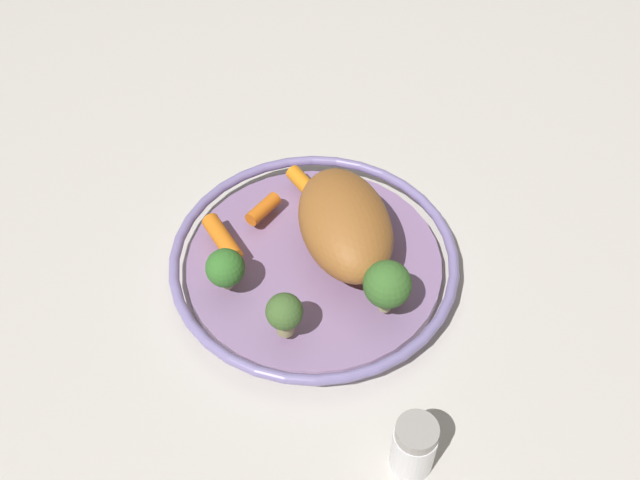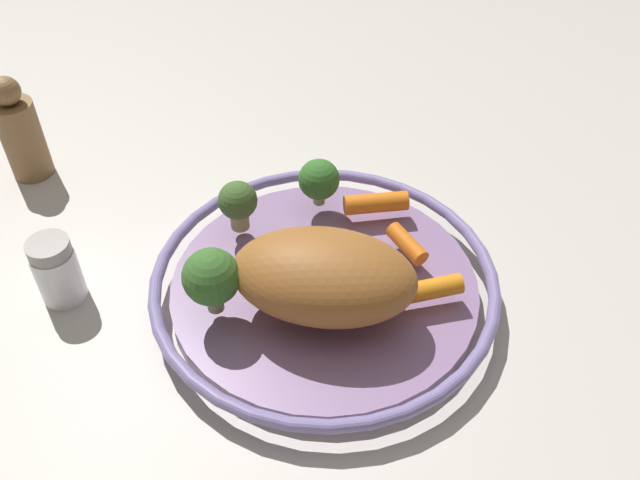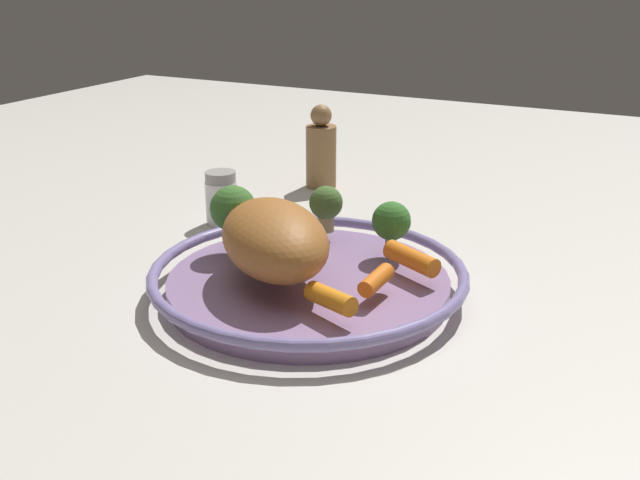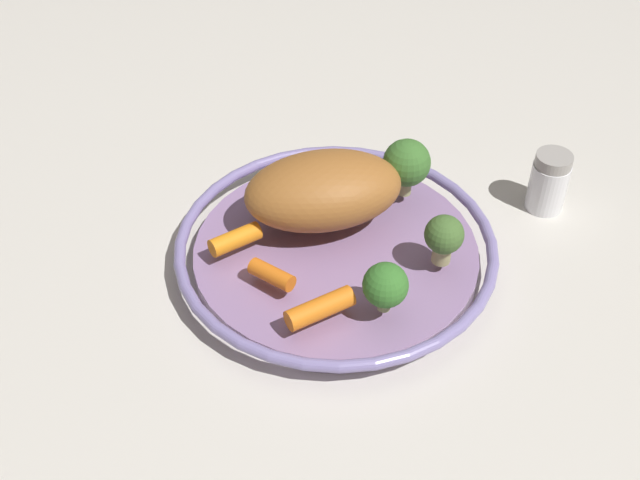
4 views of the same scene
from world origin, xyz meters
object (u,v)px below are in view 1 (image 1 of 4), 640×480
at_px(serving_bowl, 314,262).
at_px(broccoli_floret_small, 284,313).
at_px(salt_shaker, 414,446).
at_px(broccoli_floret_edge, 225,268).
at_px(roast_chicken_piece, 345,224).
at_px(baby_carrot_left, 263,209).
at_px(broccoli_floret_mid, 387,285).
at_px(baby_carrot_right, 222,238).
at_px(baby_carrot_back, 305,184).

relative_size(serving_bowl, broccoli_floret_small, 6.13).
bearing_deg(salt_shaker, broccoli_floret_edge, 167.55).
relative_size(serving_bowl, roast_chicken_piece, 2.03).
distance_m(baby_carrot_left, broccoli_floret_mid, 0.20).
bearing_deg(broccoli_floret_mid, serving_bowl, 168.57).
relative_size(serving_bowl, salt_shaker, 4.65).
xyz_separation_m(broccoli_floret_mid, salt_shaker, (0.10, -0.13, -0.04)).
xyz_separation_m(baby_carrot_left, baby_carrot_right, (-0.01, -0.06, 0.00)).
distance_m(baby_carrot_left, baby_carrot_back, 0.06).
distance_m(broccoli_floret_mid, salt_shaker, 0.17).
xyz_separation_m(roast_chicken_piece, baby_carrot_left, (-0.11, -0.01, -0.03)).
bearing_deg(serving_bowl, salt_shaker, -35.38).
xyz_separation_m(baby_carrot_back, salt_shaker, (0.28, -0.23, -0.01)).
relative_size(roast_chicken_piece, baby_carrot_left, 3.45).
bearing_deg(baby_carrot_back, baby_carrot_left, -108.23).
bearing_deg(broccoli_floret_small, salt_shaker, -13.84).
distance_m(baby_carrot_left, broccoli_floret_edge, 0.12).
bearing_deg(salt_shaker, broccoli_floret_mid, 129.09).
bearing_deg(roast_chicken_piece, broccoli_floret_mid, -31.85).
relative_size(baby_carrot_left, baby_carrot_back, 0.89).
bearing_deg(broccoli_floret_edge, baby_carrot_left, 104.90).
height_order(baby_carrot_right, broccoli_floret_small, broccoli_floret_small).
distance_m(serving_bowl, broccoli_floret_mid, 0.12).
height_order(baby_carrot_right, broccoli_floret_edge, broccoli_floret_edge).
relative_size(broccoli_floret_edge, broccoli_floret_small, 0.96).
height_order(broccoli_floret_mid, salt_shaker, broccoli_floret_mid).
height_order(roast_chicken_piece, baby_carrot_back, roast_chicken_piece).
bearing_deg(baby_carrot_back, broccoli_floret_small, -62.20).
distance_m(baby_carrot_right, broccoli_floret_small, 0.14).
distance_m(baby_carrot_back, broccoli_floret_mid, 0.20).
relative_size(serving_bowl, broccoli_floret_mid, 5.00).
height_order(baby_carrot_right, broccoli_floret_mid, broccoli_floret_mid).
xyz_separation_m(serving_bowl, baby_carrot_right, (-0.10, -0.04, 0.03)).
bearing_deg(broccoli_floret_mid, salt_shaker, -50.91).
height_order(broccoli_floret_edge, broccoli_floret_mid, broccoli_floret_mid).
height_order(roast_chicken_piece, baby_carrot_right, roast_chicken_piece).
distance_m(serving_bowl, baby_carrot_back, 0.11).
bearing_deg(baby_carrot_left, broccoli_floret_small, -46.68).
height_order(baby_carrot_right, salt_shaker, salt_shaker).
distance_m(roast_chicken_piece, salt_shaker, 0.26).
relative_size(broccoli_floret_mid, salt_shaker, 0.93).
relative_size(baby_carrot_left, broccoli_floret_mid, 0.71).
bearing_deg(baby_carrot_right, broccoli_floret_edge, -47.44).
height_order(baby_carrot_back, broccoli_floret_edge, broccoli_floret_edge).
relative_size(serving_bowl, baby_carrot_left, 7.00).
relative_size(broccoli_floret_small, broccoli_floret_mid, 0.82).
height_order(serving_bowl, roast_chicken_piece, roast_chicken_piece).
bearing_deg(broccoli_floret_mid, baby_carrot_left, 167.89).
xyz_separation_m(serving_bowl, baby_carrot_back, (-0.07, 0.08, 0.03)).
bearing_deg(baby_carrot_back, salt_shaker, -39.75).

